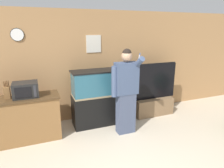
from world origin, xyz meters
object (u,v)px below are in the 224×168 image
Objects in this scene: knife_block at (7,92)px; person_standing at (126,91)px; microwave at (26,90)px; tv_on_stand at (153,100)px; counter_island at (26,119)px; aquarium_on_stand at (97,98)px.

person_standing is at bearing -11.81° from knife_block.
knife_block is (-0.32, 0.02, -0.02)m from microwave.
microwave is 0.34× the size of tv_on_stand.
microwave is 0.25× the size of person_standing.
tv_on_stand reaches higher than microwave.
tv_on_stand is at bearing 2.92° from microwave.
tv_on_stand reaches higher than knife_block.
person_standing is (2.23, -0.47, -0.10)m from knife_block.
microwave is 1.39× the size of knife_block.
knife_block reaches higher than counter_island.
person_standing reaches higher than knife_block.
aquarium_on_stand is at bearing 125.14° from person_standing.
tv_on_stand reaches higher than aquarium_on_stand.
aquarium_on_stand is at bearing 6.21° from counter_island.
tv_on_stand is (1.50, -0.01, -0.25)m from aquarium_on_stand.
counter_island is 3.98× the size of knife_block.
person_standing reaches higher than counter_island.
aquarium_on_stand reaches higher than knife_block.
knife_block is 2.28m from person_standing.
microwave is 3.05m from tv_on_stand.
counter_island is 2.07m from person_standing.
person_standing is (-1.07, -0.59, 0.55)m from tv_on_stand.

